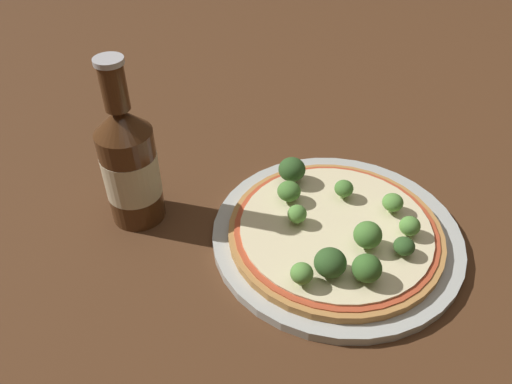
# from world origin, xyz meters

# --- Properties ---
(ground_plane) EXTENTS (3.00, 3.00, 0.00)m
(ground_plane) POSITION_xyz_m (0.00, 0.00, 0.00)
(ground_plane) COLOR #4C2D19
(plate) EXTENTS (0.30, 0.30, 0.01)m
(plate) POSITION_xyz_m (0.01, -0.00, 0.01)
(plate) COLOR #B2B7B2
(plate) RESTS_ON ground_plane
(pizza) EXTENTS (0.25, 0.25, 0.01)m
(pizza) POSITION_xyz_m (0.00, -0.00, 0.02)
(pizza) COLOR #B77F42
(pizza) RESTS_ON plate
(broccoli_floret_0) EXTENTS (0.03, 0.03, 0.03)m
(broccoli_floret_0) POSITION_xyz_m (-0.01, -0.04, 0.04)
(broccoli_floret_0) COLOR #89A866
(broccoli_floret_0) RESTS_ON pizza
(broccoli_floret_1) EXTENTS (0.03, 0.03, 0.03)m
(broccoli_floret_1) POSITION_xyz_m (0.06, -0.05, 0.04)
(broccoli_floret_1) COLOR #89A866
(broccoli_floret_1) RESTS_ON pizza
(broccoli_floret_2) EXTENTS (0.02, 0.02, 0.02)m
(broccoli_floret_2) POSITION_xyz_m (-0.01, -0.08, 0.04)
(broccoli_floret_2) COLOR #89A866
(broccoli_floret_2) RESTS_ON pizza
(broccoli_floret_3) EXTENTS (0.02, 0.02, 0.02)m
(broccoli_floret_3) POSITION_xyz_m (0.03, -0.08, 0.04)
(broccoli_floret_3) COLOR #89A866
(broccoli_floret_3) RESTS_ON pizza
(broccoli_floret_4) EXTENTS (0.02, 0.02, 0.02)m
(broccoli_floret_4) POSITION_xyz_m (0.05, 0.01, 0.04)
(broccoli_floret_4) COLOR #89A866
(broccoli_floret_4) RESTS_ON pizza
(broccoli_floret_5) EXTENTS (0.03, 0.03, 0.03)m
(broccoli_floret_5) POSITION_xyz_m (-0.07, -0.02, 0.04)
(broccoli_floret_5) COLOR #89A866
(broccoli_floret_5) RESTS_ON pizza
(broccoli_floret_6) EXTENTS (0.03, 0.03, 0.03)m
(broccoli_floret_6) POSITION_xyz_m (0.05, 0.08, 0.05)
(broccoli_floret_6) COLOR #89A866
(broccoli_floret_6) RESTS_ON pizza
(broccoli_floret_7) EXTENTS (0.03, 0.03, 0.03)m
(broccoli_floret_7) POSITION_xyz_m (-0.06, -0.06, 0.04)
(broccoli_floret_7) COLOR #89A866
(broccoli_floret_7) RESTS_ON pizza
(broccoli_floret_8) EXTENTS (0.03, 0.03, 0.03)m
(broccoli_floret_8) POSITION_xyz_m (0.01, 0.07, 0.04)
(broccoli_floret_8) COLOR #89A866
(broccoli_floret_8) RESTS_ON pizza
(broccoli_floret_9) EXTENTS (0.02, 0.02, 0.03)m
(broccoli_floret_9) POSITION_xyz_m (-0.10, -0.00, 0.04)
(broccoli_floret_9) COLOR #89A866
(broccoli_floret_9) RESTS_ON pizza
(broccoli_floret_10) EXTENTS (0.02, 0.02, 0.03)m
(broccoli_floret_10) POSITION_xyz_m (-0.02, 0.04, 0.04)
(broccoli_floret_10) COLOR #89A866
(broccoli_floret_10) RESTS_ON pizza
(beer_bottle) EXTENTS (0.07, 0.07, 0.21)m
(beer_bottle) POSITION_xyz_m (-0.07, 0.24, 0.08)
(beer_bottle) COLOR #472814
(beer_bottle) RESTS_ON ground_plane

